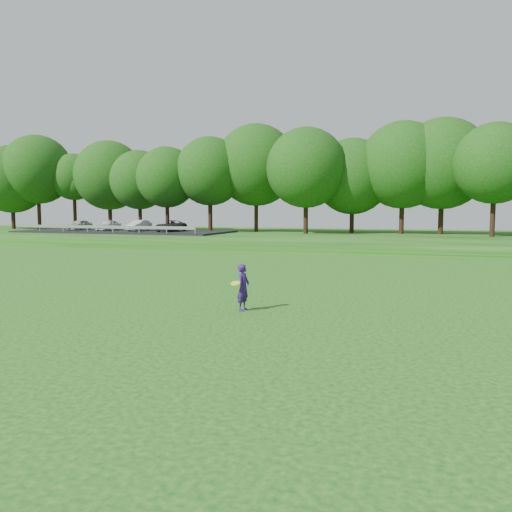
% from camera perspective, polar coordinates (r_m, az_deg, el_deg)
% --- Properties ---
extents(ground, '(140.00, 140.00, 0.00)m').
position_cam_1_polar(ground, '(17.44, -10.68, -4.95)').
color(ground, '#0D4610').
rests_on(ground, ground).
extents(berm, '(130.00, 30.00, 0.60)m').
position_cam_1_polar(berm, '(49.67, 9.37, 1.99)').
color(berm, '#0D4610').
rests_on(berm, ground).
extents(walking_path, '(130.00, 1.60, 0.04)m').
position_cam_1_polar(walking_path, '(36.02, 5.46, 0.38)').
color(walking_path, gray).
rests_on(walking_path, ground).
extents(treeline, '(104.00, 7.00, 15.00)m').
position_cam_1_polar(treeline, '(53.77, 10.26, 10.54)').
color(treeline, '#0F410F').
rests_on(treeline, berm).
extents(parking_lot, '(24.00, 9.00, 1.38)m').
position_cam_1_polar(parking_lot, '(57.57, -14.73, 3.02)').
color(parking_lot, black).
rests_on(parking_lot, berm).
extents(woman, '(0.47, 0.72, 1.43)m').
position_cam_1_polar(woman, '(15.22, -1.47, -3.60)').
color(woman, navy).
rests_on(woman, ground).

